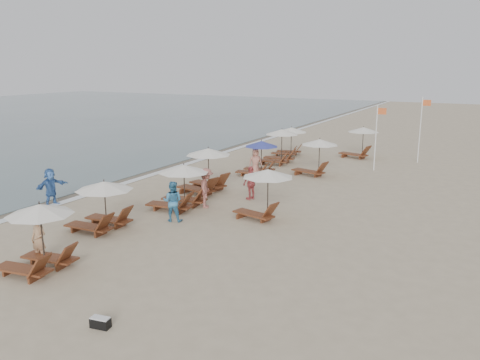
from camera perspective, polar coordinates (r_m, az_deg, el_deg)
The scene contains 22 objects.
ground at distance 17.17m, azimuth 0.11°, elevation -9.40°, with size 160.00×160.00×0.00m, color tan.
wet_sand_band at distance 31.87m, azimuth -11.48°, elevation 0.99°, with size 3.20×140.00×0.01m, color #6B5E4C.
foam_line at distance 31.08m, azimuth -9.62°, elevation 0.77°, with size 0.50×140.00×0.02m, color white.
lounger_station_0 at distance 17.27m, azimuth -22.38°, elevation -6.37°, with size 2.53×2.12×2.32m.
lounger_station_1 at distance 20.80m, azimuth -15.81°, elevation -2.87°, with size 2.67×2.30×2.06m.
lounger_station_2 at distance 23.14m, azimuth -7.02°, elevation -0.83°, with size 2.83×2.39×2.12m.
lounger_station_3 at distance 26.01m, azimuth -4.19°, elevation 0.96°, with size 2.85×2.48×2.37m.
lounger_station_4 at distance 30.07m, azimuth 2.07°, elevation 2.49°, with size 2.48×2.06×2.12m.
lounger_station_5 at distance 33.63m, azimuth 4.39°, elevation 3.71°, with size 2.74×2.29×2.37m.
lounger_station_6 at distance 36.72m, azimuth 5.66°, elevation 4.58°, with size 2.54×2.30×2.11m.
inland_station_0 at distance 21.29m, azimuth 2.56°, elevation -0.97°, with size 2.69×2.24×2.22m.
inland_station_1 at distance 30.19m, azimuth 8.60°, elevation 2.98°, with size 2.81×2.24×2.22m.
inland_station_2 at distance 36.62m, azimuth 13.56°, elevation 4.51°, with size 2.85×2.24×2.22m.
beachgoer_near at distance 18.25m, azimuth -22.24°, elevation -6.38°, with size 0.58×0.38×1.58m, color tan.
beachgoer_mid_a at distance 21.36m, azimuth -7.80°, elevation -2.45°, with size 0.86×0.67×1.76m, color teal.
beachgoer_mid_b at distance 23.22m, azimuth -3.94°, elevation -0.93°, with size 1.22×0.70×1.89m, color #9A594E.
beachgoer_far_a at distance 24.56m, azimuth 1.30°, elevation -0.34°, with size 1.00×0.41×1.70m, color #BF4C4D.
beachgoer_far_b at distance 29.79m, azimuth 1.80°, elevation 2.05°, with size 0.83×0.54×1.69m, color #B37361.
waterline_walker at distance 25.27m, azimuth -21.04°, elevation -0.73°, with size 1.67×0.53×1.80m, color #3866AA.
duffel_bag at distance 13.65m, azimuth -15.84°, elevation -15.56°, with size 0.54×0.33×0.28m.
flag_pole_near at distance 32.31m, azimuth 15.51°, elevation 5.13°, with size 0.60×0.08×4.18m.
flag_pole_far at distance 35.89m, azimuth 20.19°, elevation 5.83°, with size 0.60×0.08×4.50m.
Camera 1 is at (7.38, -14.02, 6.59)m, focal length 36.90 mm.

